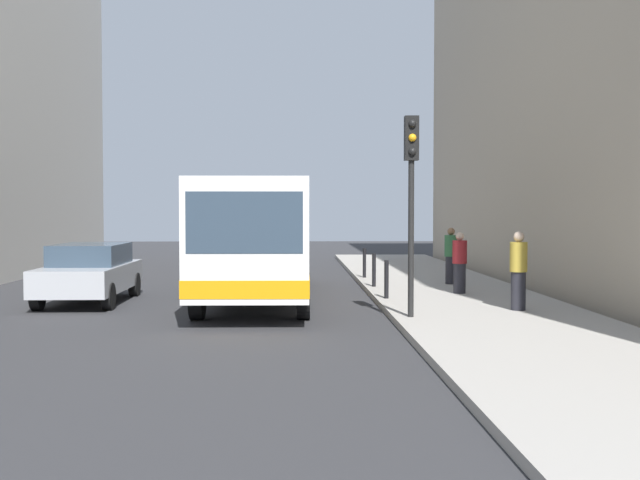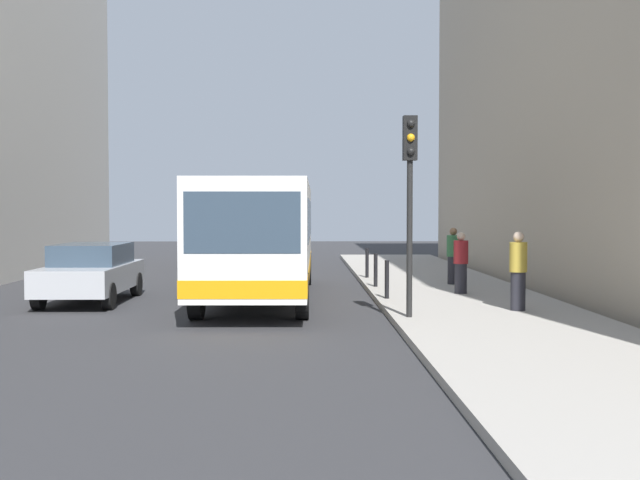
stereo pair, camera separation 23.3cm
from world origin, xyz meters
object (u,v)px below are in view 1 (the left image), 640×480
(bus, at_px, (261,233))
(bollard_mid, at_px, (374,270))
(car_beside_bus, at_px, (90,272))
(pedestrian_mid_sidewalk, at_px, (460,263))
(bollard_far, at_px, (364,263))
(pedestrian_near_signal, at_px, (518,271))
(traffic_light, at_px, (411,177))
(pedestrian_far_sidewalk, at_px, (451,256))
(bollard_near, at_px, (386,279))

(bus, xyz_separation_m, bollard_mid, (3.15, 1.59, -1.10))
(car_beside_bus, height_order, pedestrian_mid_sidewalk, pedestrian_mid_sidewalk)
(bollard_mid, bearing_deg, bollard_far, 90.00)
(car_beside_bus, distance_m, pedestrian_near_signal, 10.50)
(pedestrian_near_signal, bearing_deg, traffic_light, 91.04)
(bus, distance_m, bollard_far, 5.68)
(car_beside_bus, bearing_deg, pedestrian_mid_sidewalk, -176.97)
(pedestrian_near_signal, distance_m, pedestrian_far_sidewalk, 6.12)
(bollard_near, xyz_separation_m, bollard_mid, (0.00, 3.01, 0.00))
(traffic_light, bearing_deg, car_beside_bus, 151.88)
(pedestrian_far_sidewalk, bearing_deg, pedestrian_near_signal, 39.21)
(pedestrian_near_signal, bearing_deg, bus, 35.81)
(pedestrian_near_signal, bearing_deg, pedestrian_far_sidewalk, -18.55)
(bollard_far, relative_size, pedestrian_mid_sidewalk, 0.59)
(traffic_light, bearing_deg, pedestrian_near_signal, 21.96)
(bollard_mid, bearing_deg, traffic_light, -89.10)
(bus, bearing_deg, pedestrian_mid_sidewalk, 177.85)
(pedestrian_near_signal, bearing_deg, bollard_far, -3.60)
(traffic_light, distance_m, bollard_near, 4.13)
(bus, height_order, bollard_near, bus)
(traffic_light, height_order, pedestrian_mid_sidewalk, traffic_light)
(bollard_mid, distance_m, pedestrian_near_signal, 5.99)
(bollard_far, height_order, pedestrian_near_signal, pedestrian_near_signal)
(car_beside_bus, height_order, pedestrian_near_signal, pedestrian_near_signal)
(pedestrian_mid_sidewalk, bearing_deg, traffic_light, 8.86)
(car_beside_bus, relative_size, pedestrian_near_signal, 2.56)
(bollard_far, bearing_deg, bollard_near, -90.00)
(pedestrian_mid_sidewalk, bearing_deg, pedestrian_near_signal, 41.31)
(bollard_near, bearing_deg, bollard_far, 90.00)
(bollard_near, distance_m, bollard_far, 6.01)
(traffic_light, distance_m, bollard_mid, 6.82)
(bus, height_order, bollard_far, bus)
(bus, xyz_separation_m, car_beside_bus, (-4.29, -0.77, -0.94))
(bus, bearing_deg, traffic_light, 125.12)
(traffic_light, xyz_separation_m, bollard_far, (-0.10, 9.39, -2.38))
(car_beside_bus, xyz_separation_m, pedestrian_far_sidewalk, (9.80, 3.10, 0.20))
(traffic_light, bearing_deg, pedestrian_mid_sidewalk, 66.48)
(bollard_near, xyz_separation_m, pedestrian_mid_sidewalk, (2.06, 1.13, 0.32))
(pedestrian_far_sidewalk, bearing_deg, bus, -30.27)
(bus, relative_size, traffic_light, 2.70)
(bollard_far, xyz_separation_m, pedestrian_near_signal, (2.61, -8.38, 0.38))
(bollard_far, distance_m, pedestrian_near_signal, 8.79)
(bus, xyz_separation_m, traffic_light, (3.25, -4.80, 1.28))
(pedestrian_mid_sidewalk, relative_size, pedestrian_far_sidewalk, 0.96)
(bollard_far, distance_m, pedestrian_mid_sidewalk, 5.31)
(bollard_mid, height_order, bollard_far, same)
(traffic_light, height_order, bollard_near, traffic_light)
(bollard_mid, bearing_deg, pedestrian_mid_sidewalk, -42.22)
(car_beside_bus, xyz_separation_m, traffic_light, (7.54, -4.03, 2.22))
(bus, bearing_deg, car_beside_bus, 11.11)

